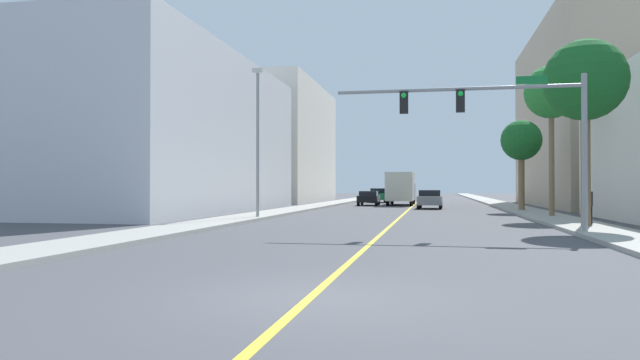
% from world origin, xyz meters
% --- Properties ---
extents(ground, '(192.00, 192.00, 0.00)m').
position_xyz_m(ground, '(0.00, 42.00, 0.00)').
color(ground, '#47474C').
extents(sidewalk_left, '(2.52, 168.00, 0.15)m').
position_xyz_m(sidewalk_left, '(-8.05, 42.00, 0.07)').
color(sidewalk_left, '#9E9B93').
rests_on(sidewalk_left, ground).
extents(sidewalk_right, '(2.52, 168.00, 0.15)m').
position_xyz_m(sidewalk_right, '(8.05, 42.00, 0.07)').
color(sidewalk_right, '#9E9B93').
rests_on(sidewalk_right, ground).
extents(lane_marking_center, '(0.16, 144.00, 0.01)m').
position_xyz_m(lane_marking_center, '(0.00, 42.00, 0.00)').
color(lane_marking_center, yellow).
rests_on(lane_marking_center, ground).
extents(building_left_near, '(13.48, 26.41, 10.69)m').
position_xyz_m(building_left_near, '(-17.59, 28.62, 5.34)').
color(building_left_near, silver).
rests_on(building_left_near, ground).
extents(building_left_far, '(16.97, 21.42, 13.25)m').
position_xyz_m(building_left_far, '(-19.33, 54.97, 6.63)').
color(building_left_far, silver).
rests_on(building_left_far, ground).
extents(building_right_far, '(10.19, 26.53, 15.75)m').
position_xyz_m(building_right_far, '(15.94, 45.33, 7.87)').
color(building_right_far, tan).
rests_on(building_right_far, ground).
extents(traffic_signal_mast, '(9.04, 0.36, 5.65)m').
position_xyz_m(traffic_signal_mast, '(4.36, 13.16, 4.31)').
color(traffic_signal_mast, gray).
rests_on(traffic_signal_mast, sidewalk_right).
extents(street_lamp, '(0.56, 0.28, 7.89)m').
position_xyz_m(street_lamp, '(-7.29, 20.43, 4.52)').
color(street_lamp, gray).
rests_on(street_lamp, sidewalk_left).
extents(palm_near, '(3.31, 3.31, 7.61)m').
position_xyz_m(palm_near, '(7.97, 16.24, 6.03)').
color(palm_near, brown).
rests_on(palm_near, sidewalk_right).
extents(palm_mid, '(2.91, 2.91, 8.25)m').
position_xyz_m(palm_mid, '(8.22, 24.50, 6.86)').
color(palm_mid, brown).
rests_on(palm_mid, sidewalk_right).
extents(palm_far, '(2.78, 2.78, 6.19)m').
position_xyz_m(palm_far, '(7.81, 32.77, 4.85)').
color(palm_far, brown).
rests_on(palm_far, sidewalk_right).
extents(car_gray, '(1.97, 4.14, 1.46)m').
position_xyz_m(car_gray, '(1.57, 37.07, 0.75)').
color(car_gray, slate).
rests_on(car_gray, ground).
extents(car_black, '(1.88, 4.33, 1.32)m').
position_xyz_m(car_black, '(-4.01, 43.85, 0.70)').
color(car_black, black).
rests_on(car_black, ground).
extents(car_green, '(1.81, 4.29, 1.54)m').
position_xyz_m(car_green, '(-4.03, 53.64, 0.80)').
color(car_green, '#196638').
rests_on(car_green, ground).
extents(delivery_truck, '(2.42, 7.68, 3.01)m').
position_xyz_m(delivery_truck, '(-1.16, 45.10, 1.61)').
color(delivery_truck, '#194799').
rests_on(delivery_truck, ground).
extents(pedestrian, '(0.38, 0.38, 1.59)m').
position_xyz_m(pedestrian, '(8.26, 17.08, 0.94)').
color(pedestrian, black).
rests_on(pedestrian, sidewalk_right).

